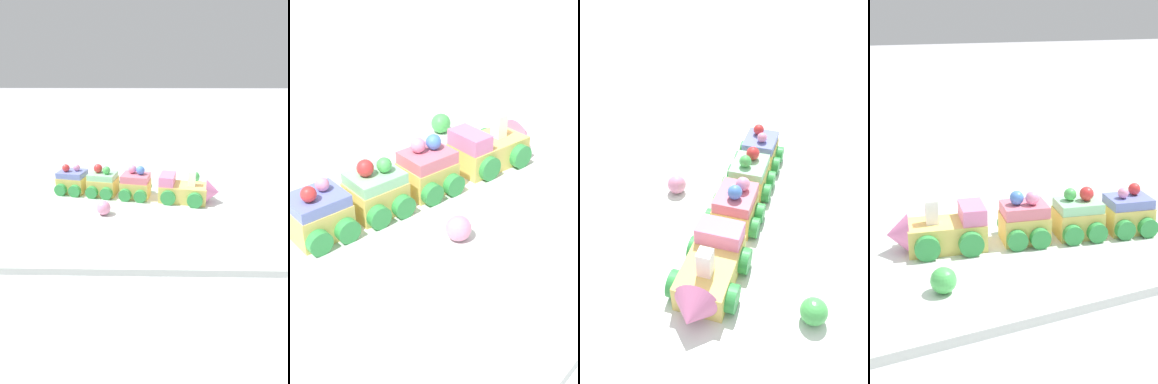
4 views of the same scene
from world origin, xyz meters
TOP-DOWN VIEW (x-y plane):
  - ground_plane at (0.00, 0.00)m, footprint 10.00×10.00m
  - display_board at (0.00, 0.00)m, footprint 0.63×0.46m
  - cake_train_locomotive at (0.12, 0.02)m, footprint 0.14×0.09m
  - cake_car_strawberry at (0.01, 0.05)m, footprint 0.07×0.08m
  - cake_car_mint at (-0.07, 0.06)m, footprint 0.07×0.08m
  - cake_car_blueberry at (-0.14, 0.07)m, footprint 0.07×0.08m
  - gumball_green at (0.15, 0.14)m, footprint 0.03×0.03m
  - gumball_pink at (-0.05, -0.05)m, footprint 0.03×0.03m

SIDE VIEW (x-z plane):
  - ground_plane at x=0.00m, z-range 0.00..0.00m
  - display_board at x=0.00m, z-range 0.00..0.01m
  - gumball_pink at x=-0.05m, z-range 0.01..0.04m
  - gumball_green at x=0.15m, z-range 0.01..0.04m
  - cake_train_locomotive at x=0.12m, z-range 0.00..0.07m
  - cake_car_blueberry at x=-0.14m, z-range 0.00..0.07m
  - cake_car_mint at x=-0.07m, z-range 0.00..0.07m
  - cake_car_strawberry at x=0.01m, z-range 0.00..0.08m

